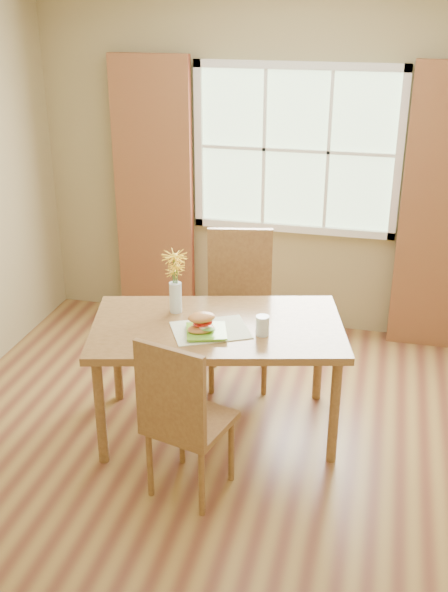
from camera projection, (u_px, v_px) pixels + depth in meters
room at (246, 249)px, 3.76m from camera, size 4.24×3.84×2.74m
window at (296, 150)px, 5.36m from camera, size 1.62×0.06×1.32m
curtain_left at (154, 194)px, 5.69m from camera, size 0.65×0.08×2.20m
curtain_right at (444, 214)px, 5.20m from camera, size 0.65×0.08×2.20m
dining_table at (217, 336)px, 4.29m from camera, size 1.71×1.21×0.75m
chair_near at (182, 414)px, 3.72m from camera, size 0.51×0.51×1.00m
chair_far at (239, 299)px, 4.96m from camera, size 0.54×0.54×1.11m
placemat at (210, 330)px, 4.18m from camera, size 0.55×0.50×0.01m
plate at (206, 333)px, 4.13m from camera, size 0.30×0.30×0.01m
croissant_sandwich at (201, 323)px, 4.10m from camera, size 0.21×0.18×0.13m
water_glass at (262, 326)px, 4.11m from camera, size 0.08×0.08×0.12m
flower_vase at (175, 275)px, 4.33m from camera, size 0.17×0.17×0.41m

